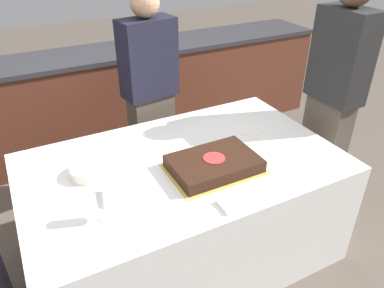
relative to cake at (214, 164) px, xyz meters
name	(u,v)px	position (x,y,z in m)	size (l,w,h in m)	color
ground_plane	(184,250)	(-0.12, 0.15, -0.76)	(14.00, 14.00, 0.00)	brown
back_counter	(107,99)	(-0.12, 1.78, -0.30)	(4.40, 0.58, 0.92)	#5B2D1E
dining_table	(184,209)	(-0.12, 0.15, -0.40)	(1.82, 1.10, 0.72)	white
cake	(214,164)	(0.00, 0.00, 0.00)	(0.52, 0.36, 0.08)	gold
plate_stack	(89,170)	(-0.63, 0.27, -0.01)	(0.20, 0.20, 0.06)	white
wine_glass	(102,197)	(-0.65, -0.12, 0.09)	(0.06, 0.06, 0.19)	white
side_plate_near_cake	(180,146)	(-0.06, 0.31, -0.03)	(0.19, 0.19, 0.00)	white
side_plate_right_edge	(249,129)	(0.44, 0.29, -0.03)	(0.19, 0.19, 0.00)	white
utensil_pile	(232,204)	(-0.08, -0.31, -0.03)	(0.12, 0.11, 0.02)	white
person_cutting_cake	(150,96)	(0.00, 0.92, 0.05)	(0.41, 0.25, 1.56)	#4C4238
person_seated_right	(333,98)	(1.01, 0.15, 0.13)	(0.21, 0.37, 1.69)	#4C4238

